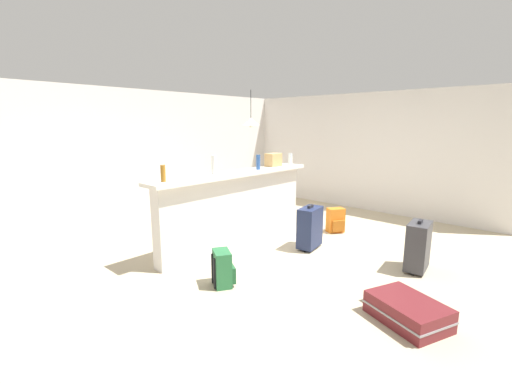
{
  "coord_description": "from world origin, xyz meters",
  "views": [
    {
      "loc": [
        -4.08,
        -3.23,
        1.86
      ],
      "look_at": [
        0.23,
        0.75,
        0.7
      ],
      "focal_mm": 24.36,
      "sensor_mm": 36.0,
      "label": 1
    }
  ],
  "objects": [
    {
      "name": "wall_right",
      "position": [
        3.05,
        0.3,
        1.25
      ],
      "size": [
        0.1,
        6.0,
        2.5
      ],
      "primitive_type": "cube",
      "color": "silver",
      "rests_on": "ground_plane"
    },
    {
      "name": "bottle_clear",
      "position": [
        0.78,
        0.44,
        1.24
      ],
      "size": [
        0.07,
        0.07,
        0.21
      ],
      "primitive_type": "cylinder",
      "color": "silver",
      "rests_on": "bar_countertop"
    },
    {
      "name": "backpack_green",
      "position": [
        -1.57,
        -0.39,
        0.2
      ],
      "size": [
        0.32,
        0.33,
        0.42
      ],
      "color": "#286B3D",
      "rests_on": "ground_plane"
    },
    {
      "name": "dining_table",
      "position": [
        1.06,
        1.52,
        0.65
      ],
      "size": [
        1.1,
        0.8,
        0.74
      ],
      "color": "brown",
      "rests_on": "ground_plane"
    },
    {
      "name": "partition_half_wall",
      "position": [
        -0.48,
        0.5,
        0.54
      ],
      "size": [
        2.8,
        0.2,
        1.09
      ],
      "primitive_type": "cube",
      "color": "silver",
      "rests_on": "ground_plane"
    },
    {
      "name": "dining_chair_near_partition",
      "position": [
        0.95,
        1.0,
        0.52
      ],
      "size": [
        0.43,
        0.43,
        0.93
      ],
      "color": "black",
      "rests_on": "ground_plane"
    },
    {
      "name": "bar_countertop",
      "position": [
        -0.48,
        0.5,
        1.11
      ],
      "size": [
        2.96,
        0.4,
        0.05
      ],
      "primitive_type": "cube",
      "color": "white",
      "rests_on": "partition_half_wall"
    },
    {
      "name": "bottle_white",
      "position": [
        -0.86,
        0.56,
        1.28
      ],
      "size": [
        0.08,
        0.08,
        0.27
      ],
      "primitive_type": "cylinder",
      "color": "silver",
      "rests_on": "bar_countertop"
    },
    {
      "name": "suitcase_upright_charcoal",
      "position": [
        0.4,
        -1.9,
        0.33
      ],
      "size": [
        0.47,
        0.3,
        0.67
      ],
      "color": "#38383D",
      "rests_on": "ground_plane"
    },
    {
      "name": "suitcase_upright_navy",
      "position": [
        0.15,
        -0.43,
        0.33
      ],
      "size": [
        0.48,
        0.31,
        0.67
      ],
      "color": "#1E284C",
      "rests_on": "ground_plane"
    },
    {
      "name": "wall_back",
      "position": [
        0.0,
        3.05,
        1.25
      ],
      "size": [
        6.6,
        0.1,
        2.5
      ],
      "primitive_type": "cube",
      "color": "silver",
      "rests_on": "ground_plane"
    },
    {
      "name": "bottle_blue",
      "position": [
        -0.03,
        0.46,
        1.26
      ],
      "size": [
        0.07,
        0.07,
        0.24
      ],
      "primitive_type": "cylinder",
      "color": "#284C89",
      "rests_on": "bar_countertop"
    },
    {
      "name": "backpack_orange",
      "position": [
        1.13,
        -0.31,
        0.2
      ],
      "size": [
        0.33,
        0.33,
        0.42
      ],
      "color": "orange",
      "rests_on": "ground_plane"
    },
    {
      "name": "grocery_bag",
      "position": [
        0.46,
        0.56,
        1.25
      ],
      "size": [
        0.26,
        0.18,
        0.22
      ],
      "primitive_type": "cube",
      "color": "tan",
      "rests_on": "bar_countertop"
    },
    {
      "name": "ground_plane",
      "position": [
        0.0,
        0.0,
        -0.03
      ],
      "size": [
        13.0,
        13.0,
        0.05
      ],
      "primitive_type": "cube",
      "color": "#BCAD8E"
    },
    {
      "name": "suitcase_flat_maroon",
      "position": [
        -0.89,
        -2.25,
        0.11
      ],
      "size": [
        0.72,
        0.89,
        0.22
      ],
      "color": "maroon",
      "rests_on": "ground_plane"
    },
    {
      "name": "pendant_lamp",
      "position": [
        0.97,
        1.56,
        1.89
      ],
      "size": [
        0.34,
        0.34,
        0.72
      ],
      "color": "black"
    },
    {
      "name": "bottle_amber",
      "position": [
        -1.71,
        0.53,
        1.24
      ],
      "size": [
        0.06,
        0.06,
        0.21
      ],
      "primitive_type": "cylinder",
      "color": "#9E661E",
      "rests_on": "bar_countertop"
    }
  ]
}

